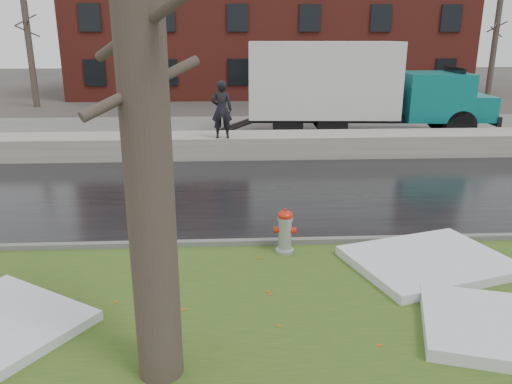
{
  "coord_description": "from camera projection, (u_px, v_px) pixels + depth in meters",
  "views": [
    {
      "loc": [
        -0.81,
        -7.92,
        3.88
      ],
      "look_at": [
        -0.3,
        1.33,
        1.0
      ],
      "focal_mm": 35.0,
      "sensor_mm": 36.0,
      "label": 1
    }
  ],
  "objects": [
    {
      "name": "ground",
      "position": [
        277.0,
        269.0,
        8.75
      ],
      "size": [
        120.0,
        120.0,
        0.0
      ],
      "primitive_type": "plane",
      "color": "#47423D",
      "rests_on": "ground"
    },
    {
      "name": "verge",
      "position": [
        285.0,
        304.0,
        7.55
      ],
      "size": [
        60.0,
        4.5,
        0.04
      ],
      "primitive_type": "cube",
      "color": "#2F4E1A",
      "rests_on": "ground"
    },
    {
      "name": "road",
      "position": [
        261.0,
        192.0,
        13.03
      ],
      "size": [
        60.0,
        7.0,
        0.03
      ],
      "primitive_type": "cube",
      "color": "black",
      "rests_on": "ground"
    },
    {
      "name": "parking_lot",
      "position": [
        248.0,
        133.0,
        21.14
      ],
      "size": [
        60.0,
        9.0,
        0.03
      ],
      "primitive_type": "cube",
      "color": "slate",
      "rests_on": "ground"
    },
    {
      "name": "curb",
      "position": [
        273.0,
        243.0,
        9.68
      ],
      "size": [
        60.0,
        0.15,
        0.14
      ],
      "primitive_type": "cube",
      "color": "slate",
      "rests_on": "ground"
    },
    {
      "name": "snowbank",
      "position": [
        253.0,
        145.0,
        16.93
      ],
      "size": [
        60.0,
        1.6,
        0.75
      ],
      "primitive_type": "cube",
      "color": "#AAA69C",
      "rests_on": "ground"
    },
    {
      "name": "brick_building",
      "position": [
        266.0,
        21.0,
        35.97
      ],
      "size": [
        26.0,
        12.0,
        10.0
      ],
      "primitive_type": "cube",
      "color": "maroon",
      "rests_on": "ground"
    },
    {
      "name": "bg_tree_left",
      "position": [
        29.0,
        47.0,
        28.12
      ],
      "size": [
        1.4,
        1.62,
        6.5
      ],
      "color": "brown",
      "rests_on": "ground"
    },
    {
      "name": "bg_tree_center",
      "position": [
        148.0,
        46.0,
        32.24
      ],
      "size": [
        1.4,
        1.62,
        6.5
      ],
      "color": "brown",
      "rests_on": "ground"
    },
    {
      "name": "bg_tree_right",
      "position": [
        494.0,
        46.0,
        31.47
      ],
      "size": [
        1.4,
        1.62,
        6.5
      ],
      "color": "brown",
      "rests_on": "ground"
    },
    {
      "name": "fire_hydrant",
      "position": [
        285.0,
        229.0,
        9.19
      ],
      "size": [
        0.42,
        0.38,
        0.86
      ],
      "rotation": [
        0.0,
        0.0,
        -0.16
      ],
      "color": "#AAABB2",
      "rests_on": "verge"
    },
    {
      "name": "tree",
      "position": [
        143.0,
        94.0,
        5.01
      ],
      "size": [
        1.19,
        1.38,
        6.55
      ],
      "rotation": [
        0.0,
        0.0,
        0.32
      ],
      "color": "brown",
      "rests_on": "verge"
    },
    {
      "name": "box_truck",
      "position": [
        352.0,
        87.0,
        20.05
      ],
      "size": [
        11.28,
        3.23,
        3.74
      ],
      "rotation": [
        0.0,
        0.0,
        -0.07
      ],
      "color": "black",
      "rests_on": "ground"
    },
    {
      "name": "worker",
      "position": [
        222.0,
        110.0,
        15.93
      ],
      "size": [
        0.68,
        0.45,
        1.84
      ],
      "primitive_type": "imported",
      "rotation": [
        0.0,
        0.0,
        3.12
      ],
      "color": "black",
      "rests_on": "snowbank"
    },
    {
      "name": "snow_patch_near",
      "position": [
        429.0,
        261.0,
        8.75
      ],
      "size": [
        3.08,
        2.68,
        0.16
      ],
      "primitive_type": "cube",
      "rotation": [
        0.0,
        0.0,
        0.3
      ],
      "color": "silver",
      "rests_on": "verge"
    },
    {
      "name": "snow_patch_far",
      "position": [
        3.0,
        320.0,
        6.96
      ],
      "size": [
        2.72,
        2.55,
        0.14
      ],
      "primitive_type": "cube",
      "rotation": [
        0.0,
        0.0,
        -0.59
      ],
      "color": "silver",
      "rests_on": "verge"
    }
  ]
}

